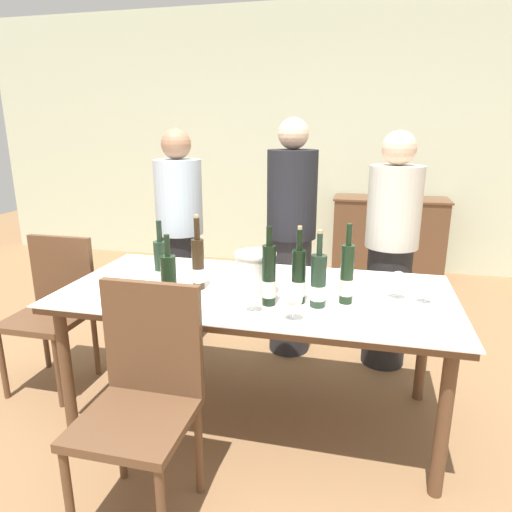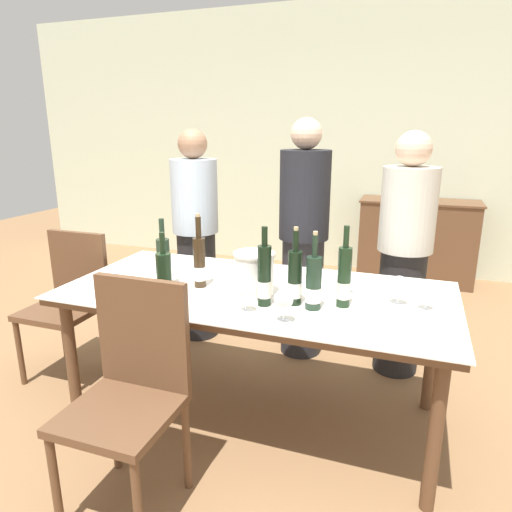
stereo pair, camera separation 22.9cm
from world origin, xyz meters
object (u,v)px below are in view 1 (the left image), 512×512
Objects in this scene: wine_glass_0 at (252,292)px; wine_glass_4 at (293,299)px; wine_glass_3 at (398,281)px; wine_glass_5 at (426,286)px; sideboard_cabinet at (388,237)px; wine_bottle_3 at (347,275)px; wine_bottle_4 at (161,266)px; person_guest_left at (291,241)px; wine_bottle_0 at (169,286)px; wine_glass_1 at (345,274)px; wine_bottle_2 at (318,282)px; person_host at (180,239)px; wine_bottle_1 at (269,277)px; wine_bottle_5 at (299,277)px; ice_bucket at (256,272)px; wine_bottle_6 at (198,264)px; wine_glass_2 at (111,285)px; chair_near_front at (144,388)px; person_guest_right at (390,254)px; chair_left_end at (54,302)px; dining_table at (256,301)px.

wine_glass_4 reaches higher than wine_glass_0.
wine_glass_3 reaches higher than wine_glass_5.
wine_bottle_3 is (-0.32, -2.81, 0.45)m from sideboard_cabinet.
person_guest_left is at bearing 60.89° from wine_bottle_4.
wine_bottle_0 is 0.55m from wine_glass_4.
sideboard_cabinet is 2.68m from wine_glass_1.
person_host is at bearing 138.03° from wine_bottle_2.
wine_bottle_2 reaches higher than wine_bottle_0.
wine_bottle_1 reaches higher than wine_bottle_4.
wine_bottle_5 is at bearing -161.36° from wine_glass_3.
wine_bottle_1 is (0.09, -0.12, 0.02)m from ice_bucket.
person_host is (-1.00, 1.17, -0.07)m from wine_glass_4.
wine_bottle_0 is 0.89m from wine_glass_1.
wine_glass_5 is at bearing -15.29° from wine_glass_1.
wine_glass_1 is at bearing 11.83° from wine_bottle_6.
person_guest_left reaches higher than wine_glass_5.
wine_glass_2 is 1.33m from person_guest_left.
wine_glass_2 reaches higher than sideboard_cabinet.
wine_bottle_3 is 0.99× the size of wine_bottle_6.
wine_glass_4 is at bearing -149.21° from wine_glass_5.
wine_bottle_3 is (0.76, 0.30, 0.01)m from wine_bottle_0.
wine_glass_5 is 0.14× the size of chair_near_front.
wine_glass_3 is at bearing 24.01° from wine_bottle_3.
person_guest_left is (0.80, -0.01, 0.04)m from person_host.
person_guest_right is at bearing 98.94° from wine_glass_5.
wine_glass_4 is at bearing 33.66° from chair_near_front.
wine_glass_0 is 1.42m from chair_left_end.
wine_bottle_6 is 1.00m from person_host.
wine_glass_4 is at bearing 3.94° from wine_bottle_0.
wine_bottle_0 is at bearing -58.82° from wine_bottle_4.
sideboard_cabinet is 2.47m from person_host.
dining_table is 9.15× the size of ice_bucket.
wine_bottle_4 is at bearing -167.08° from dining_table.
dining_table is at bearing 170.64° from wine_bottle_3.
sideboard_cabinet is at bearing 90.88° from wine_glass_5.
wine_bottle_2 is at bearing -113.20° from wine_glass_1.
wine_glass_1 is 0.39m from wine_glass_5.
wine_bottle_6 reaches higher than chair_near_front.
wine_bottle_4 is (-1.24, -2.84, 0.44)m from sideboard_cabinet.
dining_table is 1.29m from chair_left_end.
wine_bottle_3 is at bearing 51.68° from wine_glass_4.
person_guest_right is at bearing 37.29° from wine_bottle_4.
wine_bottle_3 reaches higher than dining_table.
wine_bottle_4 is 0.90m from chair_left_end.
person_guest_left reaches higher than person_host.
wine_glass_0 is 0.61m from chair_near_front.
wine_glass_0 is at bearing 3.59° from wine_glass_2.
wine_bottle_1 is 2.88× the size of wine_glass_5.
wine_bottle_6 is (0.18, 0.06, 0.01)m from wine_bottle_4.
wine_bottle_6 is at bearing -168.17° from wine_glass_1.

